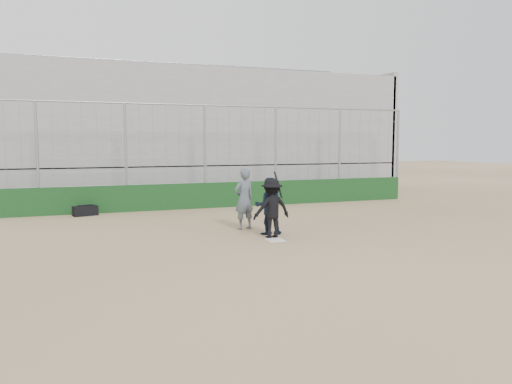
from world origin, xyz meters
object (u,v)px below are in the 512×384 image
object	(u,v)px
batter_at_plate	(272,208)
catcher_crouched	(268,215)
umpire	(244,202)
equipment_bag	(85,211)

from	to	relation	value
batter_at_plate	catcher_crouched	bearing A→B (deg)	78.67
catcher_crouched	umpire	world-z (taller)	umpire
catcher_crouched	equipment_bag	world-z (taller)	catcher_crouched
equipment_bag	batter_at_plate	bearing A→B (deg)	-52.89
umpire	equipment_bag	world-z (taller)	umpire
batter_at_plate	umpire	distance (m)	1.52
umpire	catcher_crouched	bearing A→B (deg)	92.45
batter_at_plate	equipment_bag	world-z (taller)	batter_at_plate
batter_at_plate	umpire	xyz separation A→B (m)	(-0.26, 1.49, 0.01)
batter_at_plate	catcher_crouched	size ratio (longest dim) A/B	1.63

